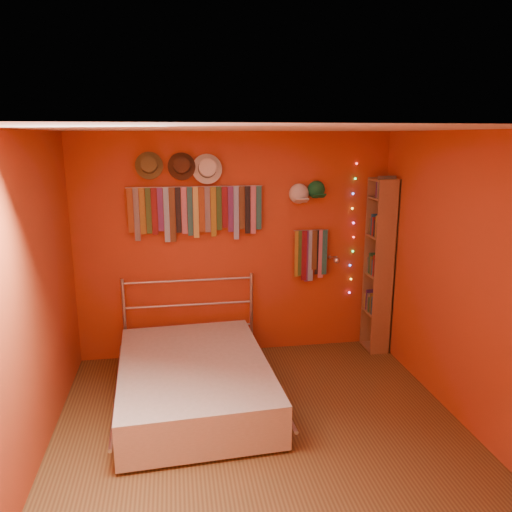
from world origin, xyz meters
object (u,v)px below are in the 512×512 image
tie_rack (196,210)px  bed (194,380)px  reading_lamp (336,260)px  bookshelf (382,265)px

tie_rack → bed: tie_rack is taller
reading_lamp → bookshelf: bookshelf is taller
tie_rack → bed: (-0.11, -1.04, -1.46)m
reading_lamp → bed: size_ratio=0.15×
bed → bookshelf: bearing=19.1°
reading_lamp → bed: 2.05m
tie_rack → bookshelf: size_ratio=0.72×
reading_lamp → bookshelf: (0.56, 0.01, -0.09)m
bookshelf → bed: (-2.20, -0.88, -0.79)m
tie_rack → bed: bearing=-95.9°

